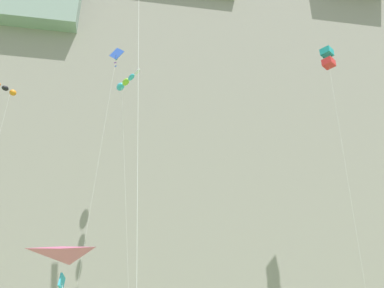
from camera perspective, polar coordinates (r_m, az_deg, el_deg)
cliff_face at (r=71.46m, az=-2.91°, el=5.36°), size 180.00×31.06×83.43m
kite_windsock_high_center at (r=47.23m, az=-8.43°, el=7.65°), size 3.53×5.31×30.70m
kite_windsock_far_left at (r=44.21m, az=-22.51°, el=6.34°), size 2.51×2.46×26.68m
kite_box_low_left at (r=51.10m, az=16.79°, el=10.35°), size 2.52×3.42×34.64m
kite_diamond_low_center at (r=45.30m, az=-9.71°, el=9.97°), size 2.35×3.77×32.72m
kite_delta_low_right at (r=15.07m, az=-15.53°, el=-16.72°), size 2.59×6.52×6.10m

